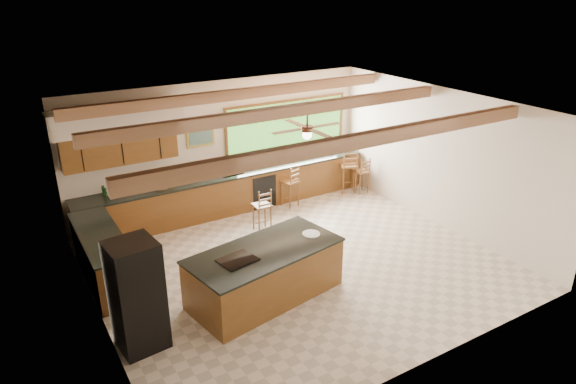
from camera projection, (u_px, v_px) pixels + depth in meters
ground at (298, 264)px, 9.81m from camera, size 7.20×7.20×0.00m
room_shell at (272, 146)px, 9.40m from camera, size 7.27×6.54×3.02m
counter_run at (205, 205)px, 11.23m from camera, size 7.12×3.10×1.28m
island at (265, 273)px, 8.65m from camera, size 2.77×1.65×0.92m
refrigerator at (137, 296)px, 7.32m from camera, size 0.73×0.71×1.70m
bar_stool_a at (263, 207)px, 10.86m from camera, size 0.37×0.37×0.99m
bar_stool_b at (291, 183)px, 12.10m from camera, size 0.44×0.44×1.01m
bar_stool_c at (350, 167)px, 12.89m from camera, size 0.54×0.54×1.16m
bar_stool_d at (363, 172)px, 12.89m from camera, size 0.36×0.36×0.94m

